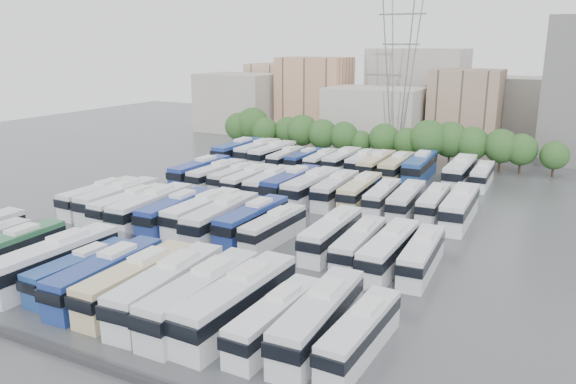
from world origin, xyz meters
The scene contains 55 objects.
ground centered at (0.00, 0.00, 0.00)m, with size 220.00×220.00×0.00m, color #424447.
parapet centered at (0.00, -33.00, 0.25)m, with size 56.00×0.50×0.50m, color #2D2D30.
tree_line centered at (-1.30, 42.13, 4.49)m, with size 65.33×8.19×8.47m.
city_buildings centered at (-7.46, 71.86, 7.87)m, with size 102.00×35.00×20.00m.
electricity_pylon centered at (2.00, 50.00, 18.66)m, with size 9.00×6.91×33.83m.
bus_r0_s2 centered at (-14.75, -23.52, 1.80)m, with size 2.73×11.74×3.67m.
bus_r0_s4 centered at (-8.14, -23.99, 2.04)m, with size 3.41×13.33×4.15m.
bus_r0_s5 centered at (-4.94, -24.02, 1.68)m, with size 2.72×10.95×3.41m.
bus_r0_s6 centered at (-1.61, -24.18, 1.92)m, with size 3.07×12.51×3.90m.
bus_r0_s7 centered at (1.60, -23.95, 1.93)m, with size 2.77×12.53×3.93m.
bus_r0_s8 centered at (4.88, -23.91, 2.03)m, with size 3.54×13.29×4.13m.
bus_r0_s9 centered at (8.31, -23.96, 2.06)m, with size 2.94×13.36×4.19m.
bus_r0_s10 centered at (11.36, -23.48, 2.08)m, with size 3.48×13.62×4.24m.
bus_r0_s11 centered at (14.95, -24.07, 1.69)m, with size 2.74×11.03×3.44m.
bus_r0_s12 centered at (18.00, -22.96, 1.94)m, with size 3.12×12.68×3.96m.
bus_r0_s13 centered at (21.28, -23.19, 1.66)m, with size 2.77×10.87×3.38m.
bus_r1_s0 centered at (-21.27, -5.34, 1.86)m, with size 3.11×12.18×3.79m.
bus_r1_s1 centered at (-18.05, -5.39, 1.97)m, with size 2.85×12.83×4.02m.
bus_r1_s2 centered at (-14.92, -6.52, 1.85)m, with size 3.00×12.10×3.77m.
bus_r1_s3 centered at (-11.53, -6.61, 2.04)m, with size 3.33×13.33×4.16m.
bus_r1_s4 centered at (-8.26, -6.13, 1.91)m, with size 3.07×12.46×3.89m.
bus_r1_s5 centered at (-5.18, -5.06, 1.94)m, with size 2.94×12.61×3.94m.
bus_r1_s6 centered at (-1.71, -6.19, 2.01)m, with size 3.31×13.13×4.09m.
bus_r1_s7 centered at (1.68, -4.97, 1.90)m, with size 3.02×12.41×3.87m.
bus_r1_s8 centered at (4.78, -5.64, 1.69)m, with size 2.89×11.06×3.44m.
bus_r1_s10 centered at (11.42, -5.04, 1.86)m, with size 2.76×12.08×3.78m.
bus_r1_s11 centered at (15.08, -6.53, 1.76)m, with size 2.88×11.49×3.58m.
bus_r1_s12 centered at (18.35, -7.11, 1.89)m, with size 2.79×12.28×3.85m.
bus_r1_s13 centered at (21.43, -6.53, 1.74)m, with size 2.96×11.40×3.55m.
bus_r2_s1 centered at (-18.13, 12.49, 1.97)m, with size 3.03×12.83×4.01m.
bus_r2_s2 centered at (-14.90, 12.15, 1.83)m, with size 2.90×11.93×3.72m.
bus_r2_s3 centered at (-11.76, 12.51, 1.70)m, with size 2.78×11.13×3.47m.
bus_r2_s4 centered at (-8.28, 11.05, 1.84)m, with size 2.65×11.97×3.75m.
bus_r2_s5 centered at (-4.96, 11.12, 1.87)m, with size 3.27×12.26×3.81m.
bus_r2_s6 centered at (-1.67, 11.53, 2.03)m, with size 3.30×13.25×4.13m.
bus_r2_s7 centered at (1.58, 11.26, 2.04)m, with size 3.38×13.37×4.16m.
bus_r2_s8 centered at (4.78, 12.19, 1.90)m, with size 3.09×12.41×3.87m.
bus_r2_s9 centered at (8.12, 12.80, 1.88)m, with size 3.06×12.26×3.82m.
bus_r2_s10 centered at (11.45, 12.14, 1.70)m, with size 2.92×11.12×3.46m.
bus_r2_s11 centered at (14.91, 11.32, 1.83)m, with size 3.12×11.97×3.72m.
bus_r2_s12 centered at (18.20, 12.15, 1.74)m, with size 2.89×11.35×3.53m.
bus_r2_s13 centered at (21.69, 10.86, 2.01)m, with size 3.12×13.09×4.09m.
bus_r3_s0 centered at (-21.67, 29.24, 2.06)m, with size 3.07×13.40×4.19m.
bus_r3_s1 centered at (-18.28, 30.64, 1.97)m, with size 2.79×12.80×4.02m.
bus_r3_s2 centered at (-14.82, 30.03, 1.96)m, with size 3.32×12.84×4.00m.
bus_r3_s3 centered at (-11.48, 28.73, 1.70)m, with size 2.68×11.07×3.46m.
bus_r3_s4 centered at (-8.19, 29.49, 1.66)m, with size 2.78×10.89×3.39m.
bus_r3_s5 centered at (-5.09, 29.61, 1.68)m, with size 2.69×10.98×3.43m.
bus_r3_s6 centered at (-1.65, 30.62, 1.86)m, with size 2.66×12.09×3.79m.
bus_r3_s7 centered at (1.65, 31.37, 1.76)m, with size 2.91×11.52×3.59m.
bus_r3_s8 centered at (4.86, 29.51, 1.95)m, with size 2.81×12.70×3.98m.
bus_r3_s9 centered at (8.37, 29.25, 1.98)m, with size 2.92×12.85×4.02m.
bus_r3_s10 centered at (11.66, 30.86, 2.09)m, with size 3.41×13.64×4.25m.
bus_r3_s12 centered at (18.06, 30.23, 2.09)m, with size 3.00×13.57×4.25m.
bus_r3_s13 centered at (21.25, 31.08, 1.69)m, with size 2.63×11.00×3.43m.
Camera 1 is at (32.96, -57.08, 21.41)m, focal length 35.00 mm.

